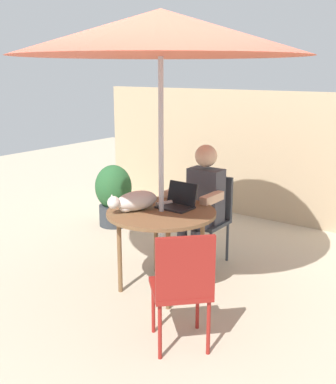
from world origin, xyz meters
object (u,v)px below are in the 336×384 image
object	(u,v)px
potted_plant_near_fence	(114,194)
person_seated	(202,199)
patio_table	(161,218)
laptop	(179,200)
cat	(134,201)
chair_occupied	(210,212)
chair_empty	(182,282)
patio_umbrella	(161,33)

from	to	relation	value
potted_plant_near_fence	person_seated	bearing A→B (deg)	-14.80
patio_table	person_seated	size ratio (longest dim) A/B	0.78
laptop	potted_plant_near_fence	distance (m)	1.88
patio_table	cat	xyz separation A→B (m)	(-0.20, -0.13, 0.15)
patio_table	chair_occupied	bearing A→B (deg)	90.00
person_seated	cat	xyz separation A→B (m)	(-0.20, -0.80, 0.13)
chair_empty	potted_plant_near_fence	bearing A→B (deg)	141.81
chair_occupied	potted_plant_near_fence	distance (m)	1.58
patio_table	laptop	size ratio (longest dim) A/B	3.13
patio_umbrella	cat	xyz separation A→B (m)	(-0.20, -0.13, -1.39)
patio_table	potted_plant_near_fence	world-z (taller)	potted_plant_near_fence
chair_empty	potted_plant_near_fence	size ratio (longest dim) A/B	1.14
chair_empty	potted_plant_near_fence	world-z (taller)	chair_empty
chair_occupied	laptop	distance (m)	0.70
patio_umbrella	person_seated	world-z (taller)	patio_umbrella
chair_occupied	cat	bearing A→B (deg)	-101.81
chair_empty	laptop	size ratio (longest dim) A/B	2.90
patio_table	laptop	xyz separation A→B (m)	(0.05, 0.19, 0.13)
chair_occupied	patio_umbrella	bearing A→B (deg)	-90.00
patio_table	cat	size ratio (longest dim) A/B	1.56
laptop	cat	xyz separation A→B (m)	(-0.25, -0.32, 0.02)
patio_table	chair_empty	world-z (taller)	chair_empty
patio_table	person_seated	xyz separation A→B (m)	(-0.00, 0.67, 0.02)
person_seated	chair_empty	bearing A→B (deg)	-63.14
chair_occupied	potted_plant_near_fence	bearing A→B (deg)	170.73
potted_plant_near_fence	chair_occupied	bearing A→B (deg)	-9.27
cat	person_seated	bearing A→B (deg)	75.94
chair_occupied	cat	distance (m)	1.02
cat	potted_plant_near_fence	world-z (taller)	cat
patio_table	chair_occupied	distance (m)	0.84
person_seated	potted_plant_near_fence	world-z (taller)	person_seated
chair_occupied	chair_empty	bearing A→B (deg)	-65.59
patio_umbrella	patio_table	bearing A→B (deg)	0.00
chair_occupied	patio_table	bearing A→B (deg)	-90.00
person_seated	laptop	xyz separation A→B (m)	(0.05, -0.48, 0.11)
person_seated	potted_plant_near_fence	xyz separation A→B (m)	(-1.56, 0.41, -0.28)
patio_umbrella	chair_empty	xyz separation A→B (m)	(0.69, -0.68, -1.70)
chair_empty	person_seated	size ratio (longest dim) A/B	0.72
chair_empty	potted_plant_near_fence	distance (m)	2.86
cat	chair_empty	bearing A→B (deg)	-32.09
patio_table	chair_empty	distance (m)	0.98
chair_empty	person_seated	bearing A→B (deg)	116.86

